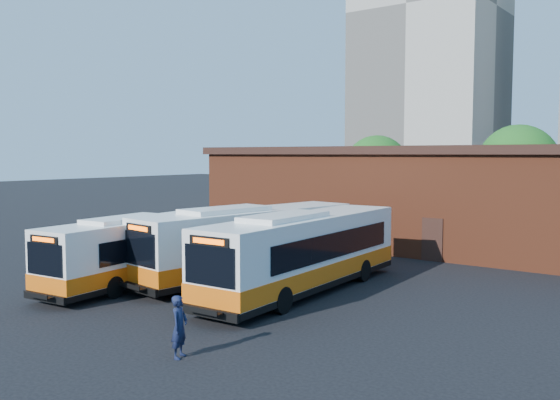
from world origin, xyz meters
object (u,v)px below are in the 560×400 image
Objects in this scene: bus_west at (147,251)px; bus_mideast at (304,255)px; transit_worker at (179,327)px; bus_midwest at (249,245)px.

bus_west is 0.91× the size of bus_mideast.
bus_mideast is at bearing -9.88° from transit_worker.
bus_midwest is at bearing 163.95° from bus_mideast.
bus_west is 7.47m from bus_mideast.
bus_mideast is 7.03× the size of transit_worker.
transit_worker is at bearing -81.23° from bus_mideast.
bus_mideast is at bearing -6.19° from bus_midwest.
bus_midwest is 11.42m from transit_worker.
bus_midwest reaches higher than transit_worker.
bus_west is 0.91× the size of bus_midwest.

